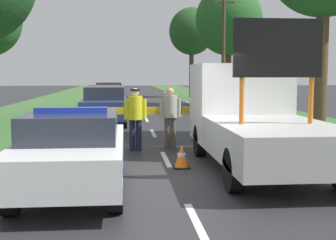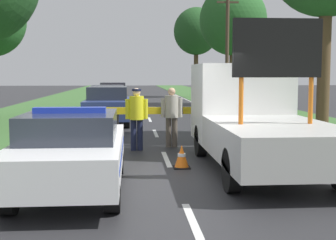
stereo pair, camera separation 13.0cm
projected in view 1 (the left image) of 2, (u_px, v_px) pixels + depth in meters
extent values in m
plane|color=#28282B|center=(175.00, 177.00, 9.53)|extent=(160.00, 160.00, 0.00)
cube|color=silver|center=(198.00, 225.00, 6.52)|extent=(0.12, 2.11, 0.01)
cube|color=silver|center=(166.00, 159.00, 11.59)|extent=(0.12, 2.11, 0.01)
cube|color=silver|center=(153.00, 133.00, 16.65)|extent=(0.12, 2.11, 0.01)
cube|color=silver|center=(147.00, 120.00, 21.72)|extent=(0.12, 2.11, 0.01)
cube|color=silver|center=(142.00, 111.00, 26.79)|extent=(0.12, 2.11, 0.01)
cube|color=silver|center=(140.00, 105.00, 31.86)|extent=(0.12, 2.11, 0.01)
cube|color=silver|center=(138.00, 101.00, 36.93)|extent=(0.12, 2.11, 0.01)
cube|color=silver|center=(136.00, 98.00, 42.00)|extent=(0.12, 2.11, 0.01)
cube|color=silver|center=(135.00, 95.00, 47.07)|extent=(0.12, 2.11, 0.01)
cube|color=silver|center=(134.00, 93.00, 52.14)|extent=(0.12, 2.11, 0.01)
cube|color=silver|center=(74.00, 113.00, 25.32)|extent=(0.10, 61.22, 0.01)
cube|color=silver|center=(211.00, 112.00, 26.01)|extent=(0.10, 61.22, 0.01)
cube|color=#38602D|center=(38.00, 108.00, 28.77)|extent=(4.96, 120.00, 0.03)
cube|color=#38602D|center=(240.00, 107.00, 29.93)|extent=(4.96, 120.00, 0.03)
cube|color=white|center=(73.00, 155.00, 8.35)|extent=(1.78, 4.48, 0.61)
cube|color=#282D38|center=(71.00, 126.00, 8.17)|extent=(1.57, 2.06, 0.46)
cylinder|color=black|center=(43.00, 159.00, 9.69)|extent=(0.24, 0.70, 0.70)
cylinder|color=black|center=(118.00, 157.00, 9.83)|extent=(0.24, 0.70, 0.70)
cylinder|color=black|center=(10.00, 192.00, 6.94)|extent=(0.24, 0.70, 0.70)
cylinder|color=black|center=(115.00, 190.00, 7.08)|extent=(0.24, 0.70, 0.70)
cube|color=#1E38C6|center=(71.00, 110.00, 8.14)|extent=(1.25, 0.24, 0.10)
cube|color=#193399|center=(73.00, 153.00, 8.35)|extent=(1.79, 3.67, 0.10)
cube|color=black|center=(84.00, 141.00, 10.62)|extent=(0.98, 0.08, 0.36)
cube|color=white|center=(239.00, 102.00, 12.01)|extent=(2.27, 2.08, 1.96)
cube|color=#232833|center=(230.00, 88.00, 12.99)|extent=(1.93, 0.04, 0.86)
cube|color=#B2B2AD|center=(276.00, 142.00, 9.13)|extent=(2.27, 3.86, 0.73)
cylinder|color=#D16619|center=(242.00, 101.00, 8.99)|extent=(0.09, 0.09, 0.90)
cylinder|color=#D16619|center=(311.00, 101.00, 9.11)|extent=(0.09, 0.09, 0.90)
cube|color=black|center=(278.00, 48.00, 8.95)|extent=(1.72, 0.12, 1.12)
cylinder|color=black|center=(200.00, 140.00, 12.01)|extent=(0.24, 0.80, 0.80)
cylinder|color=black|center=(277.00, 139.00, 12.20)|extent=(0.24, 0.80, 0.80)
cylinder|color=black|center=(233.00, 170.00, 8.31)|extent=(0.24, 0.80, 0.80)
cylinder|color=black|center=(116.00, 130.00, 13.79)|extent=(0.07, 0.07, 0.92)
cylinder|color=black|center=(208.00, 129.00, 14.04)|extent=(0.07, 0.07, 0.92)
cube|color=yellow|center=(114.00, 111.00, 13.73)|extent=(0.57, 0.08, 0.21)
cube|color=black|center=(133.00, 111.00, 13.79)|extent=(0.57, 0.08, 0.21)
cube|color=yellow|center=(153.00, 111.00, 13.84)|extent=(0.57, 0.08, 0.21)
cube|color=black|center=(172.00, 110.00, 13.89)|extent=(0.57, 0.08, 0.21)
cube|color=yellow|center=(191.00, 110.00, 13.94)|extent=(0.57, 0.08, 0.21)
cube|color=black|center=(210.00, 110.00, 13.99)|extent=(0.57, 0.08, 0.21)
cylinder|color=#191E38|center=(132.00, 135.00, 12.87)|extent=(0.16, 0.16, 0.86)
cylinder|color=#191E38|center=(139.00, 135.00, 12.89)|extent=(0.16, 0.16, 0.86)
cylinder|color=yellow|center=(135.00, 108.00, 12.81)|extent=(0.39, 0.39, 0.64)
cylinder|color=yellow|center=(126.00, 109.00, 12.79)|extent=(0.13, 0.13, 0.55)
cylinder|color=yellow|center=(144.00, 109.00, 12.83)|extent=(0.13, 0.13, 0.55)
sphere|color=beige|center=(135.00, 92.00, 12.76)|extent=(0.22, 0.22, 0.22)
cylinder|color=#141933|center=(135.00, 90.00, 12.76)|extent=(0.25, 0.25, 0.06)
cylinder|color=brown|center=(167.00, 132.00, 13.47)|extent=(0.16, 0.16, 0.85)
cylinder|color=brown|center=(173.00, 132.00, 13.49)|extent=(0.16, 0.16, 0.85)
cylinder|color=#B2AD9E|center=(170.00, 107.00, 13.41)|extent=(0.39, 0.39, 0.64)
cylinder|color=#B2AD9E|center=(162.00, 108.00, 13.39)|extent=(0.13, 0.13, 0.54)
cylinder|color=#B2AD9E|center=(179.00, 108.00, 13.43)|extent=(0.13, 0.13, 0.54)
sphere|color=tan|center=(170.00, 92.00, 13.37)|extent=(0.22, 0.22, 0.22)
cube|color=black|center=(182.00, 167.00, 10.48)|extent=(0.37, 0.37, 0.03)
cone|color=orange|center=(182.00, 156.00, 10.45)|extent=(0.32, 0.32, 0.49)
cylinder|color=white|center=(182.00, 155.00, 10.45)|extent=(0.18, 0.18, 0.07)
cube|color=black|center=(204.00, 139.00, 15.12)|extent=(0.53, 0.53, 0.03)
cone|color=orange|center=(204.00, 128.00, 15.08)|extent=(0.45, 0.45, 0.70)
cylinder|color=white|center=(204.00, 127.00, 15.08)|extent=(0.26, 0.26, 0.10)
cube|color=navy|center=(105.00, 108.00, 19.53)|extent=(1.80, 4.60, 0.75)
cube|color=#282D38|center=(105.00, 93.00, 19.33)|extent=(1.58, 2.12, 0.52)
cylinder|color=black|center=(89.00, 114.00, 20.91)|extent=(0.24, 0.65, 0.65)
cylinder|color=black|center=(124.00, 114.00, 21.05)|extent=(0.24, 0.65, 0.65)
cylinder|color=black|center=(84.00, 120.00, 18.08)|extent=(0.24, 0.65, 0.65)
cylinder|color=black|center=(124.00, 120.00, 18.22)|extent=(0.24, 0.65, 0.65)
cube|color=slate|center=(105.00, 100.00, 25.06)|extent=(1.87, 4.55, 0.69)
cube|color=#282D38|center=(104.00, 90.00, 24.87)|extent=(1.64, 2.09, 0.46)
cylinder|color=black|center=(91.00, 105.00, 26.41)|extent=(0.24, 0.75, 0.75)
cylinder|color=black|center=(120.00, 105.00, 26.56)|extent=(0.24, 0.75, 0.75)
cylinder|color=black|center=(87.00, 109.00, 23.62)|extent=(0.24, 0.75, 0.75)
cylinder|color=black|center=(120.00, 108.00, 23.77)|extent=(0.24, 0.75, 0.75)
cube|color=maroon|center=(109.00, 95.00, 30.76)|extent=(1.80, 4.64, 0.72)
cube|color=#282D38|center=(109.00, 86.00, 30.56)|extent=(1.58, 2.14, 0.46)
cylinder|color=black|center=(99.00, 99.00, 32.15)|extent=(0.24, 0.78, 0.78)
cylinder|color=black|center=(121.00, 99.00, 32.29)|extent=(0.24, 0.78, 0.78)
cylinder|color=black|center=(96.00, 102.00, 29.29)|extent=(0.24, 0.78, 0.78)
cylinder|color=black|center=(121.00, 102.00, 29.44)|extent=(0.24, 0.78, 0.78)
cylinder|color=#4C3823|center=(191.00, 73.00, 42.70)|extent=(0.40, 0.40, 4.47)
ellipsoid|color=#1E471E|center=(192.00, 31.00, 42.33)|extent=(4.07, 4.07, 4.28)
cylinder|color=#4C3823|center=(321.00, 71.00, 14.51)|extent=(0.39, 0.39, 4.39)
cylinder|color=#4C3823|center=(228.00, 76.00, 31.61)|extent=(0.41, 0.41, 4.03)
ellipsoid|color=#235623|center=(229.00, 20.00, 31.25)|extent=(4.47, 4.47, 4.70)
cylinder|color=#473828|center=(223.00, 52.00, 25.68)|extent=(0.20, 0.20, 6.67)
cube|color=#473828|center=(224.00, 2.00, 25.42)|extent=(1.20, 0.10, 0.10)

